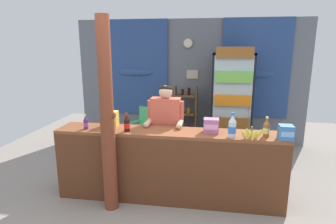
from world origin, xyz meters
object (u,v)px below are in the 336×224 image
(timber_post, at_px, (107,122))
(bottle_shelf_rack, at_px, (185,115))
(plastic_lawn_chair, at_px, (143,126))
(soda_bottle_grape_soda, at_px, (86,123))
(drink_fridge, at_px, (231,97))
(soda_bottle_water, at_px, (232,127))
(soda_bottle_iced_tea, at_px, (266,128))
(banana_bunch, at_px, (251,134))
(snack_box_biscuit, at_px, (286,133))
(stall_counter, at_px, (167,162))
(soda_bottle_cola, at_px, (127,124))
(snack_box_instant_noodle, at_px, (111,119))
(snack_box_wafer, at_px, (211,126))
(shopkeeper, at_px, (166,124))

(timber_post, height_order, bottle_shelf_rack, timber_post)
(plastic_lawn_chair, bearing_deg, soda_bottle_grape_soda, -99.49)
(drink_fridge, distance_m, soda_bottle_grape_soda, 2.84)
(soda_bottle_water, distance_m, soda_bottle_iced_tea, 0.43)
(soda_bottle_grape_soda, relative_size, soda_bottle_iced_tea, 0.80)
(plastic_lawn_chair, height_order, banana_bunch, banana_bunch)
(timber_post, relative_size, bottle_shelf_rack, 1.91)
(timber_post, xyz_separation_m, snack_box_biscuit, (2.13, 0.21, -0.09))
(stall_counter, relative_size, soda_bottle_water, 9.65)
(plastic_lawn_chair, bearing_deg, soda_bottle_cola, -82.34)
(soda_bottle_water, bearing_deg, bottle_shelf_rack, 108.50)
(stall_counter, relative_size, snack_box_instant_noodle, 14.26)
(snack_box_instant_noodle, distance_m, banana_bunch, 1.88)
(stall_counter, xyz_separation_m, drink_fridge, (0.92, 2.00, 0.54))
(snack_box_wafer, bearing_deg, shopkeeper, 151.25)
(plastic_lawn_chair, xyz_separation_m, snack_box_instant_noodle, (-0.04, -1.70, 0.58))
(soda_bottle_cola, bearing_deg, bottle_shelf_rack, 76.29)
(soda_bottle_water, height_order, soda_bottle_iced_tea, soda_bottle_water)
(bottle_shelf_rack, distance_m, plastic_lawn_chair, 0.91)
(soda_bottle_iced_tea, xyz_separation_m, snack_box_wafer, (-0.67, 0.07, -0.01))
(soda_bottle_iced_tea, xyz_separation_m, snack_box_biscuit, (0.21, -0.08, -0.02))
(stall_counter, bearing_deg, snack_box_wafer, 11.55)
(stall_counter, xyz_separation_m, shopkeeper, (-0.10, 0.47, 0.38))
(shopkeeper, distance_m, soda_bottle_cola, 0.64)
(bottle_shelf_rack, bearing_deg, soda_bottle_iced_tea, -61.96)
(shopkeeper, relative_size, snack_box_instant_noodle, 7.22)
(timber_post, distance_m, plastic_lawn_chair, 2.26)
(soda_bottle_grape_soda, bearing_deg, snack_box_biscuit, -1.23)
(timber_post, xyz_separation_m, shopkeeper, (0.60, 0.71, -0.19))
(bottle_shelf_rack, distance_m, soda_bottle_cola, 2.39)
(soda_bottle_cola, distance_m, banana_bunch, 1.56)
(snack_box_biscuit, bearing_deg, snack_box_instant_noodle, 173.57)
(stall_counter, relative_size, snack_box_wafer, 15.72)
(stall_counter, height_order, timber_post, timber_post)
(banana_bunch, bearing_deg, snack_box_wafer, 158.77)
(snack_box_biscuit, bearing_deg, snack_box_wafer, 170.37)
(drink_fridge, bearing_deg, snack_box_wafer, -101.12)
(soda_bottle_iced_tea, bearing_deg, shopkeeper, 162.23)
(shopkeeper, bearing_deg, soda_bottle_water, -29.45)
(shopkeeper, xyz_separation_m, soda_bottle_grape_soda, (-1.01, -0.45, 0.10))
(snack_box_biscuit, bearing_deg, soda_bottle_cola, 178.71)
(timber_post, bearing_deg, soda_bottle_cola, 56.93)
(snack_box_wafer, xyz_separation_m, snack_box_biscuit, (0.88, -0.15, -0.00))
(bottle_shelf_rack, distance_m, shopkeeper, 1.85)
(drink_fridge, distance_m, soda_bottle_water, 2.05)
(stall_counter, height_order, bottle_shelf_rack, bottle_shelf_rack)
(drink_fridge, distance_m, banana_bunch, 2.08)
(plastic_lawn_chair, bearing_deg, banana_bunch, -47.53)
(drink_fridge, relative_size, bottle_shelf_rack, 1.63)
(soda_bottle_water, bearing_deg, banana_bunch, -8.14)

